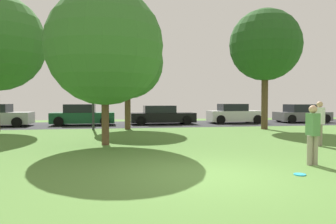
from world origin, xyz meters
name	(u,v)px	position (x,y,z in m)	size (l,w,h in m)	color
ground_plane	(211,176)	(0.00, 0.00, 0.00)	(44.00, 44.00, 0.00)	#547F38
road_strip	(144,124)	(0.00, 16.00, 0.00)	(44.00, 6.40, 0.01)	#28282B
birch_tree_lone	(265,45)	(6.69, 10.87, 4.96)	(4.20, 4.20, 7.08)	brown
maple_tree_far	(105,47)	(-2.48, 5.59, 3.76)	(4.48, 4.48, 6.00)	brown
oak_tree_right	(127,63)	(-1.34, 12.11, 3.91)	(4.23, 4.23, 6.04)	brown
person_catcher	(313,132)	(3.02, 0.74, 0.87)	(0.30, 0.33, 1.59)	gray
person_bystander	(319,121)	(5.43, 3.90, 0.93)	(0.33, 0.38, 1.68)	gray
frisbee_disc	(300,174)	(2.04, -0.25, 0.01)	(0.27, 0.27, 0.03)	#2DB2E0
parked_car_green	(82,116)	(-4.29, 15.90, 0.66)	(4.26, 2.03, 1.44)	#195633
parked_car_black	(162,116)	(1.26, 15.88, 0.62)	(4.60, 2.08, 1.34)	black
parked_car_white	(234,114)	(6.82, 16.02, 0.66)	(4.03, 1.93, 1.45)	white
parked_car_grey	(301,114)	(12.37, 16.06, 0.64)	(4.06, 2.11, 1.40)	slate
street_lamp_post	(93,91)	(-3.33, 12.20, 2.25)	(0.14, 0.14, 4.50)	#2D2D33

